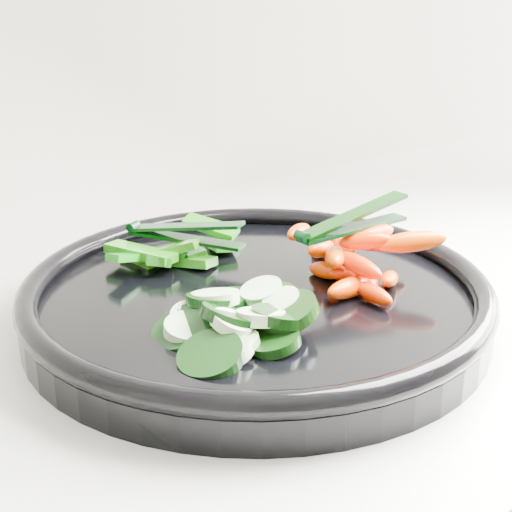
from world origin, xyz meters
TOP-DOWN VIEW (x-y plane):
  - veggie_tray at (0.01, 1.65)m, footprint 0.48×0.48m
  - cucumber_pile at (-0.05, 1.61)m, footprint 0.13×0.12m
  - carrot_pile at (0.09, 1.62)m, footprint 0.12×0.15m
  - pepper_pile at (-0.00, 1.75)m, footprint 0.14×0.10m
  - tong_carrot at (0.09, 1.62)m, footprint 0.11×0.02m
  - tong_pepper at (0.00, 1.75)m, footprint 0.07×0.11m

SIDE VIEW (x-z plane):
  - veggie_tray at x=0.01m, z-range 0.93..0.97m
  - pepper_pile at x=0.00m, z-range 0.94..0.98m
  - cucumber_pile at x=-0.05m, z-range 0.94..0.98m
  - carrot_pile at x=0.09m, z-range 0.95..1.00m
  - tong_pepper at x=0.00m, z-range 0.97..0.99m
  - tong_carrot at x=0.09m, z-range 0.99..1.02m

